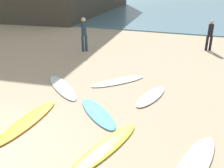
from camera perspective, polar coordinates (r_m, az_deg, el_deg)
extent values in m
cube|color=slate|center=(39.31, 15.75, 16.66)|extent=(120.00, 40.00, 0.08)
ellipsoid|color=white|center=(8.45, 9.03, -2.81)|extent=(0.93, 1.99, 0.08)
ellipsoid|color=yellow|center=(5.97, -1.50, -14.45)|extent=(1.12, 2.48, 0.07)
ellipsoid|color=white|center=(9.27, -11.47, -0.64)|extent=(2.35, 2.12, 0.08)
ellipsoid|color=gold|center=(7.34, -18.92, -8.03)|extent=(0.63, 2.61, 0.09)
ellipsoid|color=#F1DDC6|center=(5.76, 18.41, -17.48)|extent=(1.16, 2.54, 0.06)
ellipsoid|color=#4DA0D8|center=(7.36, -3.39, -6.69)|extent=(1.94, 1.82, 0.07)
ellipsoid|color=white|center=(9.61, 1.48, 0.66)|extent=(1.95, 2.16, 0.06)
cylinder|color=black|center=(15.04, 21.14, 8.78)|extent=(0.14, 0.14, 0.81)
cylinder|color=black|center=(15.06, 21.90, 8.68)|extent=(0.14, 0.14, 0.81)
cylinder|color=black|center=(14.91, 21.93, 11.47)|extent=(0.30, 0.30, 0.67)
sphere|color=tan|center=(14.84, 22.19, 13.15)|extent=(0.22, 0.22, 0.22)
cylinder|color=#1E3342|center=(13.97, -6.80, 9.31)|extent=(0.14, 0.14, 0.88)
cylinder|color=#1E3342|center=(14.02, -6.01, 9.40)|extent=(0.14, 0.14, 0.88)
cylinder|color=#1E3342|center=(13.83, -6.55, 12.61)|extent=(0.40, 0.40, 0.74)
sphere|color=tan|center=(13.75, -6.64, 14.61)|extent=(0.24, 0.24, 0.24)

